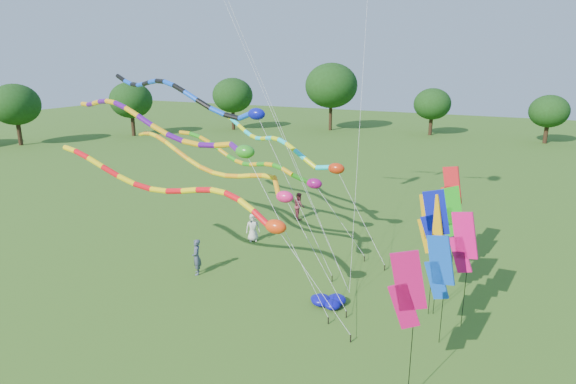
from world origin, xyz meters
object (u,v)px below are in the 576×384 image
at_px(person_a, 253,227).
at_px(person_c, 299,206).
at_px(tube_kite_red, 190,194).
at_px(tube_kite_orange, 222,168).
at_px(blue_nylon_heap, 329,295).
at_px(person_b, 197,257).

relative_size(person_a, person_c, 0.93).
xyz_separation_m(tube_kite_red, tube_kite_orange, (-0.43, 3.07, 0.44)).
xyz_separation_m(tube_kite_red, blue_nylon_heap, (5.47, 2.15, -4.41)).
height_order(blue_nylon_heap, person_b, person_b).
bearing_deg(person_c, tube_kite_red, 145.44).
relative_size(tube_kite_red, person_b, 8.00).
bearing_deg(person_b, tube_kite_orange, 112.26).
relative_size(tube_kite_orange, person_c, 7.67).
xyz_separation_m(tube_kite_red, person_a, (-0.98, 6.80, -3.83)).
height_order(tube_kite_red, person_a, tube_kite_red).
relative_size(person_a, person_b, 0.92).
relative_size(blue_nylon_heap, person_c, 0.91).
distance_m(person_b, person_c, 9.82).
relative_size(tube_kite_orange, person_b, 7.55).
bearing_deg(tube_kite_red, tube_kite_orange, 101.64).
height_order(tube_kite_red, tube_kite_orange, tube_kite_orange).
bearing_deg(blue_nylon_heap, tube_kite_orange, 171.14).
xyz_separation_m(blue_nylon_heap, person_c, (-5.73, 9.42, 0.63)).
distance_m(tube_kite_red, person_b, 4.35).
bearing_deg(tube_kite_orange, person_b, -105.96).
bearing_deg(blue_nylon_heap, person_b, -176.98).
bearing_deg(tube_kite_red, person_b, 128.00).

